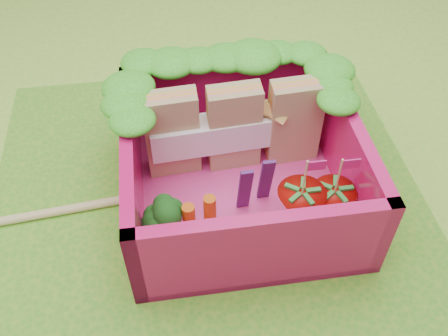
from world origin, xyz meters
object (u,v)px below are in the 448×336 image
at_px(bento_box, 241,163).
at_px(strawberry_left, 300,208).
at_px(broccoli, 167,215).
at_px(chopsticks, 20,218).
at_px(sandwich_stack, 235,128).
at_px(strawberry_right, 332,204).

bearing_deg(bento_box, strawberry_left, -47.09).
bearing_deg(broccoli, strawberry_left, -1.99).
xyz_separation_m(broccoli, chopsticks, (-0.85, 0.26, -0.20)).
bearing_deg(sandwich_stack, strawberry_right, -49.92).
bearing_deg(strawberry_left, strawberry_right, 1.87).
xyz_separation_m(broccoli, strawberry_left, (0.73, -0.03, -0.03)).
distance_m(sandwich_stack, strawberry_right, 0.73).
distance_m(bento_box, sandwich_stack, 0.26).
bearing_deg(strawberry_right, bento_box, 147.70).
relative_size(bento_box, sandwich_stack, 1.22).
height_order(bento_box, strawberry_right, bento_box).
xyz_separation_m(bento_box, strawberry_right, (0.47, -0.29, -0.10)).
bearing_deg(chopsticks, bento_box, 0.50).
relative_size(sandwich_stack, broccoli, 3.10).
relative_size(strawberry_left, strawberry_right, 1.05).
distance_m(sandwich_stack, broccoli, 0.70).
distance_m(bento_box, broccoli, 0.53).
distance_m(strawberry_left, chopsticks, 1.62).
relative_size(sandwich_stack, strawberry_left, 2.11).
distance_m(strawberry_left, strawberry_right, 0.19).
height_order(broccoli, chopsticks, broccoli).
xyz_separation_m(broccoli, strawberry_right, (0.91, -0.02, -0.04)).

